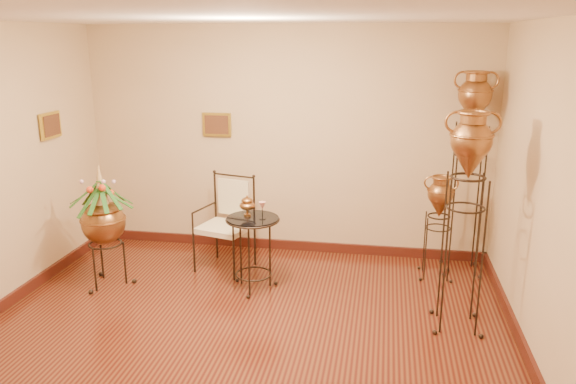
% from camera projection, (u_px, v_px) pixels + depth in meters
% --- Properties ---
extents(ground, '(5.00, 5.00, 0.00)m').
position_uv_depth(ground, '(234.00, 351.00, 4.90)').
color(ground, '#5E2F16').
rests_on(ground, ground).
extents(room_shell, '(5.02, 5.02, 2.81)m').
position_uv_depth(room_shell, '(228.00, 157.00, 4.45)').
color(room_shell, '#CFB385').
rests_on(room_shell, ground).
extents(amphora_tall, '(0.52, 0.52, 2.33)m').
position_uv_depth(amphora_tall, '(468.00, 172.00, 6.27)').
color(amphora_tall, black).
rests_on(amphora_tall, ground).
extents(amphora_mid, '(0.55, 0.55, 2.07)m').
position_uv_depth(amphora_mid, '(464.00, 221.00, 5.06)').
color(amphora_mid, black).
rests_on(amphora_mid, ground).
extents(amphora_short, '(0.41, 0.41, 1.20)m').
position_uv_depth(amphora_short, '(438.00, 226.00, 6.29)').
color(amphora_short, black).
rests_on(amphora_short, ground).
extents(planter_urn, '(0.95, 0.95, 1.39)m').
position_uv_depth(planter_urn, '(103.00, 218.00, 6.03)').
color(planter_urn, black).
rests_on(planter_urn, ground).
extents(armchair, '(0.74, 0.72, 1.10)m').
position_uv_depth(armchair, '(224.00, 224.00, 6.51)').
color(armchair, black).
rests_on(armchair, ground).
extents(side_table, '(0.66, 0.66, 1.02)m').
position_uv_depth(side_table, '(253.00, 252.00, 6.02)').
color(side_table, black).
rests_on(side_table, ground).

